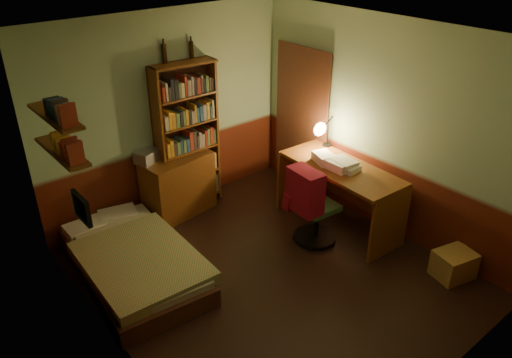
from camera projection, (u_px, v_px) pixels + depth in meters
floor at (270, 275)px, 5.56m from camera, size 3.50×4.00×0.02m
ceiling at (274, 36)px, 4.33m from camera, size 3.50×4.00×0.02m
wall_back at (167, 115)px, 6.31m from camera, size 3.50×0.02×2.60m
wall_left at (106, 235)px, 3.95m from camera, size 0.02×4.00×2.60m
wall_right at (383, 127)px, 5.94m from camera, size 0.02×4.00×2.60m
wall_front at (457, 268)px, 3.58m from camera, size 3.50×0.02×2.60m
doorway at (303, 121)px, 6.94m from camera, size 0.06×0.90×2.00m
door_trim at (301, 122)px, 6.92m from camera, size 0.02×0.98×2.08m
bed at (132, 253)px, 5.43m from camera, size 1.22×2.03×0.58m
dresser at (178, 185)px, 6.53m from camera, size 0.96×0.56×0.81m
mini_stereo at (147, 156)px, 6.20m from camera, size 0.34×0.30×0.15m
bookshelf at (188, 138)px, 6.45m from camera, size 0.87×0.34×1.97m
bottle_left at (164, 54)px, 5.91m from camera, size 0.07×0.07×0.23m
bottle_right at (191, 50)px, 6.13m from camera, size 0.06×0.06×0.20m
desk at (339, 197)px, 6.22m from camera, size 0.73×1.62×0.85m
paper_stack at (324, 158)px, 6.11m from camera, size 0.29×0.33×0.11m
desk_lamp at (329, 125)px, 6.44m from camera, size 0.22×0.22×0.58m
office_chair at (317, 209)px, 5.95m from camera, size 0.47×0.42×0.87m
red_jacket at (314, 160)px, 5.54m from camera, size 0.38×0.49×0.52m
wall_shelf_lower at (62, 152)px, 4.63m from camera, size 0.20×0.90×0.03m
wall_shelf_upper at (55, 116)px, 4.46m from camera, size 0.20×0.90×0.03m
framed_picture at (81, 208)px, 4.41m from camera, size 0.04×0.32×0.26m
cardboard_box_a at (454, 264)px, 5.46m from camera, size 0.48×0.42×0.31m
cardboard_box_b at (453, 267)px, 5.50m from camera, size 0.38×0.36×0.21m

